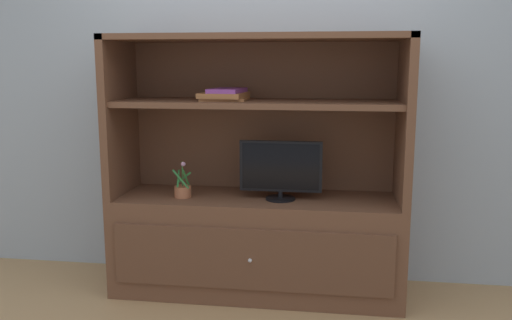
# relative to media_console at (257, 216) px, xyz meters

# --- Properties ---
(ground_plane) EXTENTS (8.00, 8.00, 0.00)m
(ground_plane) POSITION_rel_media_console_xyz_m (0.00, -0.41, -0.51)
(ground_plane) COLOR tan
(painted_rear_wall) EXTENTS (6.00, 0.10, 2.80)m
(painted_rear_wall) POSITION_rel_media_console_xyz_m (0.00, 0.34, 0.89)
(painted_rear_wall) COLOR #9EA8B2
(painted_rear_wall) RESTS_ON ground_plane
(media_console) EXTENTS (1.85, 0.59, 1.66)m
(media_console) POSITION_rel_media_console_xyz_m (0.00, 0.00, 0.00)
(media_console) COLOR brown
(media_console) RESTS_ON ground_plane
(tv_monitor) EXTENTS (0.52, 0.19, 0.37)m
(tv_monitor) POSITION_rel_media_console_xyz_m (0.16, -0.06, 0.32)
(tv_monitor) COLOR black
(tv_monitor) RESTS_ON media_console
(potted_plant) EXTENTS (0.12, 0.12, 0.23)m
(potted_plant) POSITION_rel_media_console_xyz_m (-0.47, -0.08, 0.17)
(potted_plant) COLOR #B26642
(potted_plant) RESTS_ON media_console
(magazine_stack) EXTENTS (0.29, 0.34, 0.07)m
(magazine_stack) POSITION_rel_media_console_xyz_m (-0.20, -0.01, 0.78)
(magazine_stack) COLOR #A56638
(magazine_stack) RESTS_ON media_console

